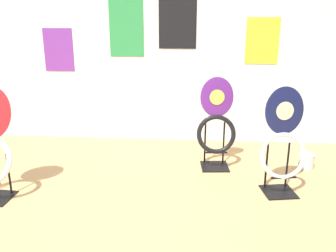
% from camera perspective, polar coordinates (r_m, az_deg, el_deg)
% --- Properties ---
extents(ground_plane, '(14.00, 14.00, 0.00)m').
position_cam_1_polar(ground_plane, '(2.80, -7.46, -17.34)').
color(ground_plane, tan).
extents(wall_back, '(8.00, 0.07, 2.60)m').
position_cam_1_polar(wall_back, '(4.50, -2.38, 13.91)').
color(wall_back, silver).
rests_on(wall_back, ground_plane).
extents(toilet_seat_display_navy_moon, '(0.43, 0.32, 0.96)m').
position_cam_1_polar(toilet_seat_display_navy_moon, '(3.40, 17.11, -2.99)').
color(toilet_seat_display_navy_moon, black).
rests_on(toilet_seat_display_navy_moon, ground_plane).
extents(toilet_seat_display_purple_note, '(0.41, 0.30, 0.94)m').
position_cam_1_polar(toilet_seat_display_purple_note, '(3.81, 7.36, -0.31)').
color(toilet_seat_display_purple_note, black).
rests_on(toilet_seat_display_purple_note, ground_plane).
extents(paint_can, '(0.17, 0.17, 0.16)m').
position_cam_1_polar(paint_can, '(4.15, 20.32, -4.89)').
color(paint_can, silver).
rests_on(paint_can, ground_plane).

